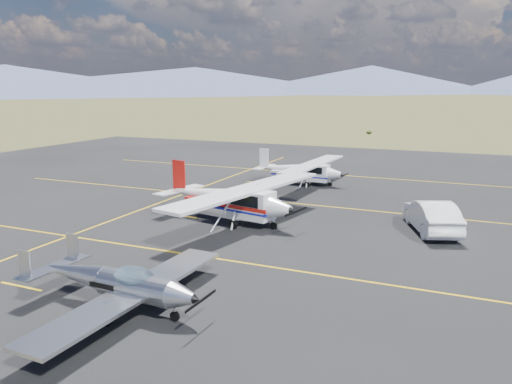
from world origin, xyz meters
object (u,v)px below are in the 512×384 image
Objects in this scene: aircraft_low_wing at (119,283)px; aircraft_plain at (301,169)px; sedan at (432,216)px; aircraft_cessna at (230,197)px.

aircraft_plain reaches higher than aircraft_low_wing.
aircraft_cessna is at bearing -8.28° from sedan.
aircraft_low_wing is 0.72× the size of aircraft_cessna.
sedan is (10.13, 2.33, -0.53)m from aircraft_cessna.
aircraft_plain is at bearing 100.75° from aircraft_cessna.
aircraft_cessna is 10.41m from sedan.
aircraft_low_wing is at bearing 36.14° from sedan.
aircraft_plain is 13.61m from sedan.
aircraft_low_wing is 11.25m from aircraft_cessna.
aircraft_cessna is at bearing 99.71° from aircraft_low_wing.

